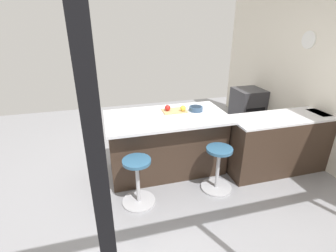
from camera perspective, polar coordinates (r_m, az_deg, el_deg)
ground_plane at (r=4.07m, az=-1.87°, el=-10.29°), size 6.96×6.96×0.00m
interior_partition_left at (r=4.82m, az=30.53°, el=10.11°), size 0.15×5.35×2.82m
sink_cabinet at (r=4.58m, az=28.57°, el=-2.75°), size 2.55×0.60×1.19m
oven_range at (r=5.74m, az=17.77°, el=3.81°), size 0.60×0.61×0.88m
kitchen_island at (r=3.87m, az=-0.38°, el=-3.89°), size 1.79×0.99×0.95m
stool_by_window at (r=3.60m, az=11.34°, el=-9.89°), size 0.44×0.44×0.66m
stool_middle at (r=3.31m, az=-6.94°, el=-12.89°), size 0.44×0.44×0.66m
cutting_board at (r=3.81m, az=1.46°, el=3.52°), size 0.36×0.24×0.02m
apple_red at (r=3.78m, az=-0.10°, el=4.20°), size 0.09×0.09×0.09m
apple_yellow at (r=3.77m, az=3.48°, el=4.10°), size 0.09×0.09×0.09m
fruit_bowl at (r=3.85m, az=6.44°, el=4.03°), size 0.21×0.21×0.07m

